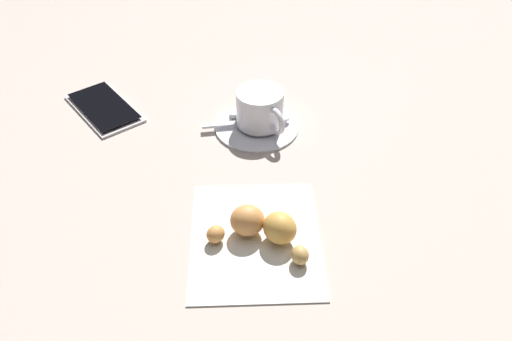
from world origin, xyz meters
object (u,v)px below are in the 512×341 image
Objects in this scene: saucer at (257,125)px; teaspoon at (261,120)px; napkin at (255,238)px; cell_phone at (104,108)px; croissant at (263,227)px; espresso_cup at (260,108)px; sugar_packet at (253,112)px.

teaspoon is at bearing -82.71° from saucer.
saucer is 0.22m from napkin.
saucer is at bearing -112.50° from cell_phone.
teaspoon is 0.22m from croissant.
croissant reaches higher than teaspoon.
saucer is 1.10× the size of croissant.
espresso_cup is at bearing 145.57° from teaspoon.
espresso_cup reaches higher than saucer.
teaspoon is at bearing -34.43° from espresso_cup.
teaspoon is (0.00, -0.01, 0.01)m from saucer.
croissant is (-0.00, -0.01, 0.02)m from napkin.
saucer is 0.95× the size of teaspoon.
saucer is at bearing 97.29° from teaspoon.
espresso_cup is at bearing -105.10° from saucer.
espresso_cup reaches higher than sugar_packet.
cell_phone is at bearing -10.77° from sugar_packet.
espresso_cup is at bearing -112.34° from cell_phone.
saucer is 0.22m from croissant.
cell_phone is (0.31, 0.18, 0.00)m from napkin.
espresso_cup is 0.82× the size of croissant.
espresso_cup is 1.35× the size of sugar_packet.
sugar_packet is (0.03, 0.01, -0.02)m from espresso_cup.
saucer is at bearing 74.90° from espresso_cup.
sugar_packet is 0.38× the size of napkin.
teaspoon reaches higher than sugar_packet.
croissant is at bearing 87.25° from sugar_packet.
napkin is at bearing 168.02° from saucer.
napkin is (-0.22, 0.05, -0.00)m from saucer.
teaspoon is 0.03m from sugar_packet.
espresso_cup reaches higher than croissant.
croissant is at bearing 170.24° from saucer.
teaspoon is 0.85× the size of cell_phone.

